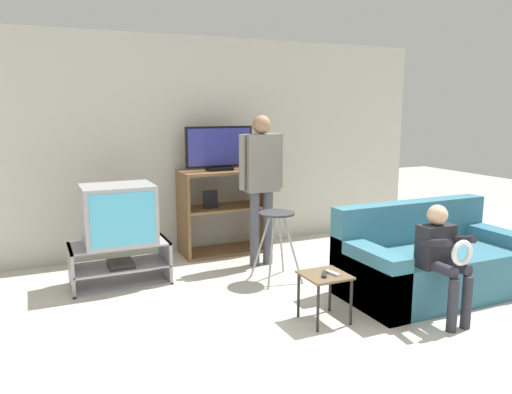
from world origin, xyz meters
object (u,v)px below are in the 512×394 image
Objects in this scene: television_main at (119,214)px; tv_stand at (120,264)px; couch at (431,263)px; remote_control_white at (333,273)px; person_standing_adult at (261,175)px; snack_table at (325,282)px; remote_control_black at (325,274)px; media_shelf at (222,211)px; person_seated_child at (443,253)px; television_flat at (219,149)px; folding_stool at (277,225)px.

tv_stand is at bearing 124.47° from television_main.
tv_stand is 0.54× the size of couch.
person_standing_adult is at bearing 73.95° from remote_control_white.
remote_control_black is (-0.02, -0.03, 0.08)m from snack_table.
media_shelf is 2.79m from person_seated_child.
tv_stand is at bearing 179.79° from person_standing_adult.
tv_stand reaches higher than snack_table.
television_flat reaches higher than tv_stand.
media_shelf reaches higher than remote_control_black.
tv_stand is 0.94× the size of media_shelf.
tv_stand is at bearing 139.04° from person_seated_child.
folding_stool is (1.48, -0.54, -0.14)m from television_main.
couch is 1.05× the size of person_standing_adult.
person_standing_adult is at bearing 127.49° from couch.
remote_control_white is at bearing -91.72° from folding_stool.
media_shelf is at bearing 109.56° from person_standing_adult.
television_main reaches higher than snack_table.
person_standing_adult is at bearing 117.03° from remote_control_black.
remote_control_black is 0.08× the size of couch.
remote_control_white is at bearing -48.49° from tv_stand.
folding_stool is 1.10m from remote_control_white.
media_shelf reaches higher than person_seated_child.
television_flat is at bearing 110.56° from person_seated_child.
snack_table is at bearing -87.75° from television_flat.
folding_stool is (0.18, -1.18, -0.69)m from television_flat.
person_standing_adult reaches higher than couch.
media_shelf is at bearing 122.69° from couch.
media_shelf reaches higher than remote_control_white.
remote_control_white is at bearing -171.80° from couch.
remote_control_black is 0.99m from person_seated_child.
snack_table is 0.10m from remote_control_white.
person_standing_adult reaches higher than media_shelf.
television_flat is 0.47× the size of couch.
couch reaches higher than remote_control_white.
remote_control_white is (-0.03, -1.09, -0.16)m from folding_stool.
snack_table is at bearing 139.40° from remote_control_white.
remote_control_black is 1.75m from person_standing_adult.
person_standing_adult reaches higher than person_seated_child.
television_flat reaches higher than folding_stool.
remote_control_white is at bearing 157.46° from person_seated_child.
remote_control_white is at bearing -86.41° from television_flat.
tv_stand is at bearing 163.75° from remote_control_black.
media_shelf reaches higher than snack_table.
television_flat is 0.86× the size of person_seated_child.
media_shelf is 2.49× the size of snack_table.
folding_stool is at bearing 142.75° from couch.
person_seated_child is at bearing -60.76° from folding_stool.
television_main reaches higher than person_seated_child.
television_flat is 1.37m from folding_stool.
snack_table is 1.00m from person_seated_child.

